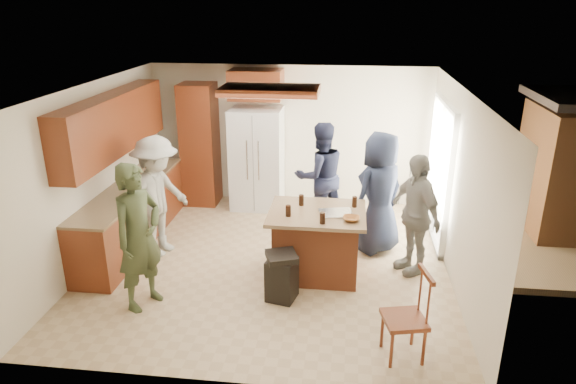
# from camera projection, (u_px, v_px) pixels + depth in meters

# --- Properties ---
(room_shell) EXTENTS (8.00, 5.20, 5.00)m
(room_shell) POSITION_uv_depth(u_px,v_px,m) (557.00, 180.00, 8.14)
(room_shell) COLOR tan
(room_shell) RESTS_ON ground
(person_front_left) EXTENTS (0.73, 0.81, 1.83)m
(person_front_left) POSITION_uv_depth(u_px,v_px,m) (139.00, 237.00, 6.09)
(person_front_left) COLOR #343E24
(person_front_left) RESTS_ON ground
(person_behind_left) EXTENTS (1.00, 0.85, 1.77)m
(person_behind_left) POSITION_uv_depth(u_px,v_px,m) (320.00, 176.00, 8.28)
(person_behind_left) COLOR #191D33
(person_behind_left) RESTS_ON ground
(person_behind_right) EXTENTS (1.05, 1.03, 1.82)m
(person_behind_right) POSITION_uv_depth(u_px,v_px,m) (379.00, 193.00, 7.47)
(person_behind_right) COLOR #1A2034
(person_behind_right) RESTS_ON ground
(person_side_right) EXTENTS (0.92, 1.11, 1.69)m
(person_side_right) POSITION_uv_depth(u_px,v_px,m) (415.00, 214.00, 6.91)
(person_side_right) COLOR gray
(person_side_right) RESTS_ON ground
(person_counter) EXTENTS (0.91, 1.27, 1.79)m
(person_counter) POSITION_uv_depth(u_px,v_px,m) (158.00, 197.00, 7.40)
(person_counter) COLOR gray
(person_counter) RESTS_ON ground
(left_cabinetry) EXTENTS (0.64, 3.00, 2.30)m
(left_cabinetry) POSITION_uv_depth(u_px,v_px,m) (126.00, 184.00, 7.69)
(left_cabinetry) COLOR maroon
(left_cabinetry) RESTS_ON ground
(back_wall_units) EXTENTS (1.80, 0.60, 2.45)m
(back_wall_units) POSITION_uv_depth(u_px,v_px,m) (214.00, 130.00, 9.12)
(back_wall_units) COLOR maroon
(back_wall_units) RESTS_ON ground
(refrigerator) EXTENTS (0.90, 0.76, 1.80)m
(refrigerator) POSITION_uv_depth(u_px,v_px,m) (257.00, 159.00, 9.12)
(refrigerator) COLOR white
(refrigerator) RESTS_ON ground
(kitchen_island) EXTENTS (1.28, 1.03, 0.93)m
(kitchen_island) POSITION_uv_depth(u_px,v_px,m) (316.00, 242.00, 6.94)
(kitchen_island) COLOR brown
(kitchen_island) RESTS_ON ground
(island_items) EXTENTS (0.96, 0.67, 0.15)m
(island_items) POSITION_uv_depth(u_px,v_px,m) (334.00, 213.00, 6.64)
(island_items) COLOR silver
(island_items) RESTS_ON kitchen_island
(trash_bin) EXTENTS (0.46, 0.46, 0.63)m
(trash_bin) POSITION_uv_depth(u_px,v_px,m) (282.00, 276.00, 6.41)
(trash_bin) COLOR black
(trash_bin) RESTS_ON ground
(spindle_chair) EXTENTS (0.50, 0.50, 0.99)m
(spindle_chair) POSITION_uv_depth(u_px,v_px,m) (406.00, 319.00, 5.31)
(spindle_chair) COLOR maroon
(spindle_chair) RESTS_ON ground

